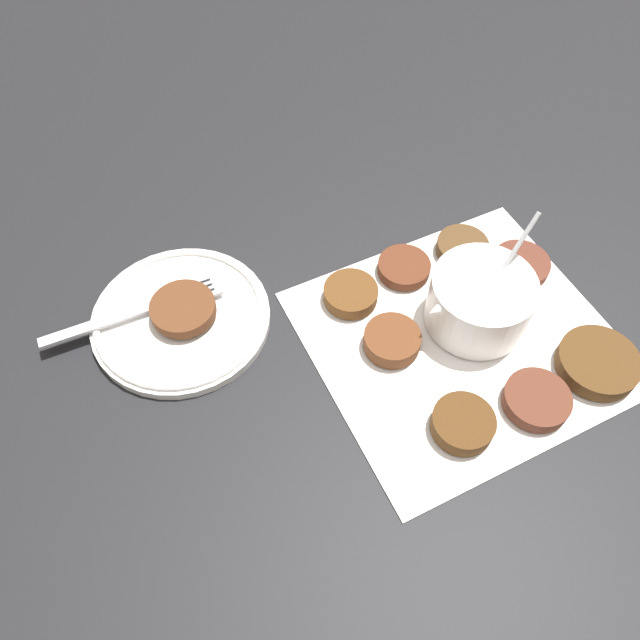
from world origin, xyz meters
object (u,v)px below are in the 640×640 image
object	(u,v)px
serving_plate	(181,317)
fritter_on_plate	(183,309)
fork	(152,306)
sauce_bowl	(478,303)

from	to	relation	value
serving_plate	fritter_on_plate	world-z (taller)	fritter_on_plate
serving_plate	fork	xyz separation A→B (m)	(0.02, -0.02, 0.01)
sauce_bowl	serving_plate	distance (m)	0.32
sauce_bowl	fork	size ratio (longest dim) A/B	0.67
sauce_bowl	fritter_on_plate	bearing A→B (deg)	-27.66
serving_plate	sauce_bowl	bearing A→B (deg)	152.47
serving_plate	fritter_on_plate	bearing A→B (deg)	160.62
serving_plate	fritter_on_plate	size ratio (longest dim) A/B	2.76
serving_plate	fritter_on_plate	xyz separation A→B (m)	(-0.00, 0.00, 0.01)
sauce_bowl	serving_plate	size ratio (longest dim) A/B	0.68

